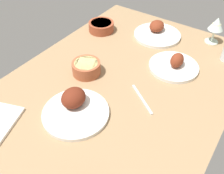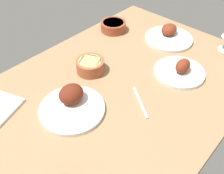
# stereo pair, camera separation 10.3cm
# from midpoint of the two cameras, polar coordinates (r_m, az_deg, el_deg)

# --- Properties ---
(dining_table) EXTENTS (1.40, 0.90, 0.04)m
(dining_table) POSITION_cam_midpoint_polar(r_m,az_deg,el_deg) (1.06, 2.79, -1.72)
(dining_table) COLOR #937551
(dining_table) RESTS_ON ground
(plate_far_side) EXTENTS (0.26, 0.26, 0.09)m
(plate_far_side) POSITION_cam_midpoint_polar(r_m,az_deg,el_deg) (0.96, -6.27, -3.90)
(plate_far_side) COLOR silver
(plate_far_side) RESTS_ON dining_table
(plate_center_main) EXTENTS (0.23, 0.23, 0.08)m
(plate_center_main) POSITION_cam_midpoint_polar(r_m,az_deg,el_deg) (1.17, 17.89, 3.52)
(plate_center_main) COLOR silver
(plate_center_main) RESTS_ON dining_table
(plate_near_viewer) EXTENTS (0.25, 0.25, 0.07)m
(plate_near_viewer) POSITION_cam_midpoint_polar(r_m,az_deg,el_deg) (1.40, 15.06, 11.20)
(plate_near_viewer) COLOR silver
(plate_near_viewer) RESTS_ON dining_table
(bowl_onions) EXTENTS (0.14, 0.14, 0.05)m
(bowl_onions) POSITION_cam_midpoint_polar(r_m,az_deg,el_deg) (1.43, 2.42, 13.85)
(bowl_onions) COLOR brown
(bowl_onions) RESTS_ON dining_table
(bowl_potatoes) EXTENTS (0.13, 0.13, 0.06)m
(bowl_potatoes) POSITION_cam_midpoint_polar(r_m,az_deg,el_deg) (1.12, -2.41, 4.88)
(bowl_potatoes) COLOR #A35133
(bowl_potatoes) RESTS_ON dining_table
(fork_loose) EXTENTS (0.11, 0.15, 0.01)m
(fork_loose) POSITION_cam_midpoint_polar(r_m,az_deg,el_deg) (1.00, 9.46, -3.58)
(fork_loose) COLOR silver
(fork_loose) RESTS_ON dining_table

